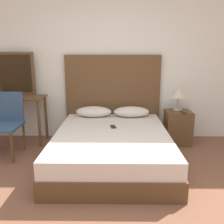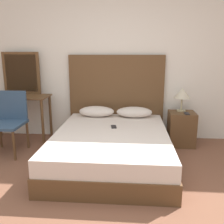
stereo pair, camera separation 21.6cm
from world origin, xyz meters
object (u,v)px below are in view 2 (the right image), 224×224
(table_lamp, at_px, (182,94))
(chair, at_px, (8,118))
(bed, at_px, (111,147))
(nightstand, at_px, (181,129))
(phone_on_nightstand, at_px, (187,113))
(vanity_desk, at_px, (18,104))
(phone_on_bed, at_px, (114,127))

(table_lamp, distance_m, chair, 2.69)
(bed, xyz_separation_m, nightstand, (1.06, 0.72, 0.06))
(table_lamp, height_order, phone_on_nightstand, table_lamp)
(phone_on_nightstand, bearing_deg, vanity_desk, 177.62)
(phone_on_nightstand, bearing_deg, chair, -172.26)
(bed, distance_m, nightstand, 1.29)
(table_lamp, xyz_separation_m, phone_on_nightstand, (0.05, -0.17, -0.28))
(phone_on_nightstand, relative_size, vanity_desk, 0.15)
(bed, relative_size, table_lamp, 5.29)
(bed, bearing_deg, chair, 170.48)
(vanity_desk, xyz_separation_m, chair, (0.05, -0.48, -0.12))
(bed, bearing_deg, table_lamp, 37.02)
(phone_on_bed, distance_m, nightstand, 1.17)
(table_lamp, bearing_deg, nightstand, -85.69)
(chair, bearing_deg, vanity_desk, 95.45)
(phone_on_bed, bearing_deg, vanity_desk, 162.37)
(bed, distance_m, phone_on_nightstand, 1.32)
(table_lamp, height_order, chair, table_lamp)
(bed, bearing_deg, phone_on_nightstand, 29.32)
(nightstand, distance_m, vanity_desk, 2.69)
(nightstand, height_order, chair, chair)
(nightstand, distance_m, chair, 2.68)
(bed, relative_size, phone_on_bed, 12.49)
(phone_on_bed, distance_m, vanity_desk, 1.71)
(phone_on_nightstand, bearing_deg, phone_on_bed, -159.93)
(bed, height_order, chair, chair)
(vanity_desk, bearing_deg, table_lamp, 1.30)
(nightstand, bearing_deg, vanity_desk, 179.64)
(phone_on_nightstand, distance_m, vanity_desk, 2.72)
(bed, xyz_separation_m, table_lamp, (1.06, 0.80, 0.61))
(nightstand, height_order, vanity_desk, vanity_desk)
(vanity_desk, bearing_deg, chair, -84.55)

